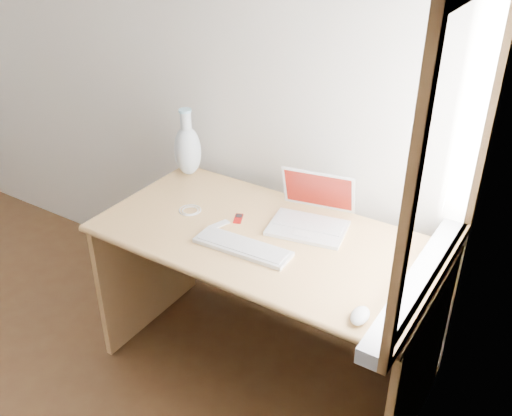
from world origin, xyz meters
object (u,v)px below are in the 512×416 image
Objects in this scene: desk at (276,268)px; vase at (188,149)px; laptop at (313,215)px; external_keyboard at (243,247)px.

desk is 4.20× the size of vase.
vase is (-0.76, 0.11, 0.09)m from laptop.
laptop reaches higher than desk.
vase reaches higher than laptop.
laptop is at bearing 35.56° from desk.
desk is at bearing 79.95° from external_keyboard.
external_keyboard is at bearing -127.04° from laptop.
external_keyboard is at bearing -97.25° from desk.
vase is at bearing 160.78° from laptop.
laptop is 0.35m from external_keyboard.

